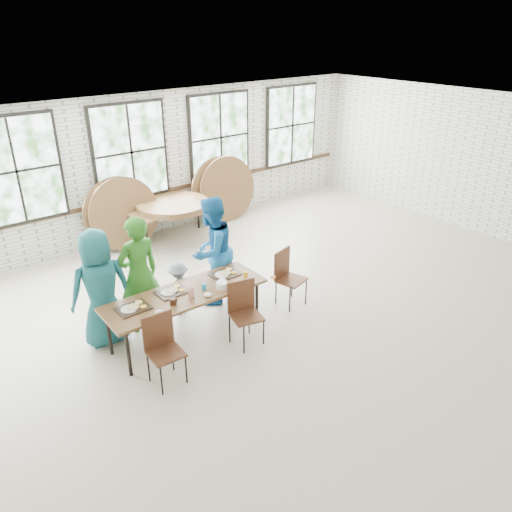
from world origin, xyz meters
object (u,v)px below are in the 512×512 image
(dining_table, at_px, (186,296))
(storage_table, at_px, (173,210))
(chair_near_left, at_px, (162,343))
(chair_near_right, at_px, (244,307))

(dining_table, xyz_separation_m, storage_table, (1.68, 3.23, -0.00))
(chair_near_left, xyz_separation_m, chair_near_right, (1.35, 0.04, 0.00))
(dining_table, relative_size, chair_near_left, 2.54)
(chair_near_left, distance_m, chair_near_right, 1.35)
(dining_table, height_order, chair_near_left, chair_near_left)
(chair_near_right, bearing_deg, storage_table, 88.42)
(storage_table, bearing_deg, dining_table, -120.16)
(chair_near_left, xyz_separation_m, storage_table, (2.43, 3.86, 0.13))
(dining_table, relative_size, storage_table, 1.32)
(chair_near_left, bearing_deg, dining_table, 43.55)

